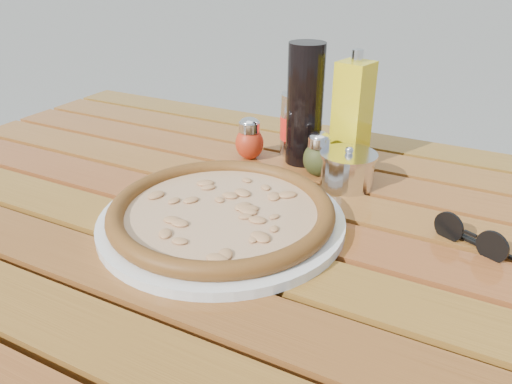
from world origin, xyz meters
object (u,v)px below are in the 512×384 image
at_px(plate, 222,220).
at_px(parmesan_tin, 348,169).
at_px(sunglasses, 471,237).
at_px(dark_bottle, 305,105).
at_px(oregano_shaker, 319,155).
at_px(pizza, 222,211).
at_px(olive_oil_cruet, 352,114).
at_px(pepper_shaker, 249,139).
at_px(soda_can, 298,125).
at_px(table, 250,256).

height_order(plate, parmesan_tin, parmesan_tin).
bearing_deg(sunglasses, dark_bottle, 176.17).
bearing_deg(oregano_shaker, plate, -104.79).
xyz_separation_m(pizza, oregano_shaker, (0.06, 0.23, 0.02)).
height_order(olive_oil_cruet, sunglasses, olive_oil_cruet).
distance_m(parmesan_tin, sunglasses, 0.24).
xyz_separation_m(plate, dark_bottle, (0.01, 0.28, 0.10)).
height_order(pepper_shaker, oregano_shaker, same).
bearing_deg(olive_oil_cruet, oregano_shaker, -113.57).
xyz_separation_m(dark_bottle, soda_can, (-0.02, 0.03, -0.05)).
bearing_deg(plate, sunglasses, 17.24).
height_order(plate, olive_oil_cruet, olive_oil_cruet).
xyz_separation_m(table, plate, (-0.02, -0.04, 0.08)).
xyz_separation_m(pizza, parmesan_tin, (0.12, 0.21, 0.01)).
bearing_deg(plate, soda_can, 92.26).
relative_size(pizza, parmesan_tin, 3.39).
height_order(oregano_shaker, parmesan_tin, oregano_shaker).
bearing_deg(table, olive_oil_cruet, 74.97).
height_order(soda_can, olive_oil_cruet, olive_oil_cruet).
relative_size(pepper_shaker, soda_can, 0.68).
relative_size(pizza, dark_bottle, 1.69).
distance_m(olive_oil_cruet, sunglasses, 0.32).
bearing_deg(pepper_shaker, soda_can, 41.02).
relative_size(dark_bottle, parmesan_tin, 2.01).
distance_m(pepper_shaker, oregano_shaker, 0.14).
distance_m(pizza, sunglasses, 0.35).
bearing_deg(plate, pepper_shaker, 109.02).
height_order(oregano_shaker, dark_bottle, dark_bottle).
xyz_separation_m(soda_can, olive_oil_cruet, (0.11, -0.00, 0.04)).
distance_m(pizza, soda_can, 0.31).
bearing_deg(pizza, parmesan_tin, 60.43).
bearing_deg(parmesan_tin, pepper_shaker, 171.61).
xyz_separation_m(oregano_shaker, parmesan_tin, (0.06, -0.02, -0.01)).
xyz_separation_m(oregano_shaker, soda_can, (-0.07, 0.07, 0.02)).
height_order(pepper_shaker, soda_can, soda_can).
bearing_deg(soda_can, oregano_shaker, -45.56).
height_order(pepper_shaker, olive_oil_cruet, olive_oil_cruet).
xyz_separation_m(plate, pepper_shaker, (-0.08, 0.24, 0.03)).
distance_m(soda_can, parmesan_tin, 0.16).
relative_size(table, parmesan_tin, 12.77).
xyz_separation_m(table, pepper_shaker, (-0.11, 0.20, 0.11)).
relative_size(plate, dark_bottle, 1.64).
distance_m(pepper_shaker, parmesan_tin, 0.21).
bearing_deg(pepper_shaker, table, -61.68).
relative_size(pizza, sunglasses, 3.43).
bearing_deg(pizza, dark_bottle, 87.33).
height_order(pepper_shaker, sunglasses, pepper_shaker).
bearing_deg(oregano_shaker, pepper_shaker, 175.22).
bearing_deg(plate, table, 62.25).
bearing_deg(olive_oil_cruet, pizza, -107.01).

